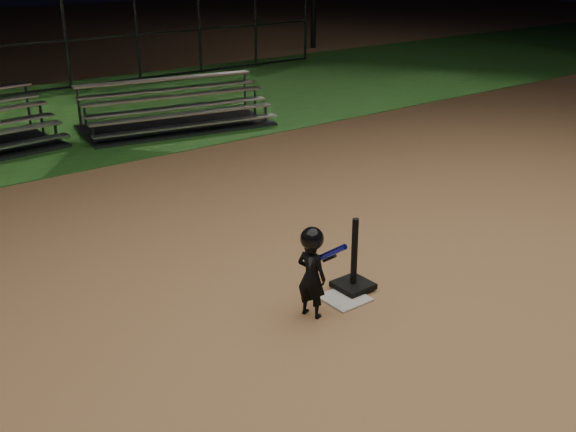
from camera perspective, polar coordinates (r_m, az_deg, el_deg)
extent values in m
plane|color=#AE7A4E|center=(7.36, 4.81, -7.01)|extent=(80.00, 80.00, 0.00)
cube|color=#23561B|center=(15.75, -20.64, 7.50)|extent=(60.00, 8.00, 0.01)
cube|color=beige|center=(7.35, 4.81, -6.93)|extent=(0.45, 0.45, 0.02)
cube|color=black|center=(7.54, 5.51, -5.82)|extent=(0.38, 0.38, 0.06)
cylinder|color=black|center=(7.36, 5.63, -2.98)|extent=(0.07, 0.07, 0.76)
imported|color=black|center=(6.84, 1.99, -5.15)|extent=(0.30, 0.37, 0.88)
sphere|color=black|center=(6.65, 2.04, -1.91)|extent=(0.24, 0.24, 0.24)
cylinder|color=#1B22E8|center=(6.64, 3.18, -3.33)|extent=(0.09, 0.55, 0.41)
cylinder|color=black|center=(6.87, 3.52, -3.57)|extent=(0.05, 0.19, 0.14)
cube|color=#ACACB0|center=(13.90, -8.78, 8.48)|extent=(3.81, 0.86, 0.04)
cube|color=#ACACB0|center=(13.70, -8.35, 7.56)|extent=(3.81, 0.86, 0.03)
cube|color=#ACACB0|center=(14.33, -9.57, 9.94)|extent=(3.81, 0.86, 0.04)
cube|color=#ACACB0|center=(14.12, -9.17, 9.07)|extent=(3.81, 0.86, 0.03)
cube|color=#ACACB0|center=(14.77, -10.33, 11.30)|extent=(3.81, 0.86, 0.04)
cube|color=#ACACB0|center=(14.55, -9.94, 10.48)|extent=(3.81, 0.86, 0.03)
cube|color=#38383D|center=(14.47, -9.42, 7.53)|extent=(4.08, 2.47, 0.06)
cylinder|color=#38383D|center=(20.18, -10.00, 15.04)|extent=(0.08, 0.08, 2.50)
cylinder|color=#38383D|center=(22.94, 1.48, 16.14)|extent=(0.08, 0.08, 2.50)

